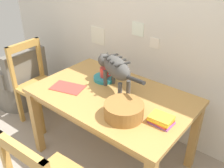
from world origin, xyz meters
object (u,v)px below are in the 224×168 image
(book_stack, at_px, (161,120))
(wicker_armchair, at_px, (20,84))
(wooden_chair_far, at_px, (38,85))
(magazine, at_px, (68,88))
(dining_table, at_px, (112,102))
(saucer_bowl, at_px, (105,78))
(cat, at_px, (115,67))
(wicker_basket, at_px, (124,110))
(coffee_mug, at_px, (105,72))

(book_stack, height_order, wicker_armchair, book_stack)
(wooden_chair_far, bearing_deg, magazine, 76.30)
(dining_table, relative_size, saucer_bowl, 6.60)
(magazine, relative_size, wicker_armchair, 0.37)
(wicker_armchair, bearing_deg, dining_table, -91.59)
(book_stack, relative_size, wicker_armchair, 0.23)
(cat, distance_m, wicker_basket, 0.44)
(saucer_bowl, bearing_deg, dining_table, -35.47)
(magazine, bearing_deg, wicker_armchair, 154.41)
(coffee_mug, bearing_deg, dining_table, -35.94)
(dining_table, bearing_deg, coffee_mug, 144.06)
(coffee_mug, bearing_deg, wicker_armchair, -173.86)
(saucer_bowl, bearing_deg, book_stack, -18.06)
(wicker_basket, relative_size, wicker_armchair, 0.38)
(dining_table, height_order, saucer_bowl, saucer_bowl)
(coffee_mug, xyz_separation_m, magazine, (-0.16, -0.33, -0.08))
(saucer_bowl, distance_m, wicker_armchair, 1.44)
(dining_table, distance_m, wicker_armchair, 1.62)
(coffee_mug, xyz_separation_m, wicker_armchair, (-1.35, -0.15, -0.55))
(saucer_bowl, height_order, coffee_mug, coffee_mug)
(magazine, distance_m, wooden_chair_far, 0.76)
(coffee_mug, height_order, wicker_basket, coffee_mug)
(wicker_basket, relative_size, wooden_chair_far, 0.31)
(wicker_basket, bearing_deg, wicker_armchair, 173.60)
(book_stack, bearing_deg, wicker_armchair, 177.32)
(magazine, relative_size, wicker_basket, 0.98)
(cat, height_order, book_stack, cat)
(book_stack, xyz_separation_m, wicker_basket, (-0.25, -0.11, 0.03))
(cat, relative_size, wicker_armchair, 0.83)
(magazine, bearing_deg, coffee_mug, 46.96)
(saucer_bowl, height_order, magazine, saucer_bowl)
(magazine, xyz_separation_m, wicker_armchair, (-1.19, 0.18, -0.47))
(magazine, height_order, wicker_basket, wicker_basket)
(book_stack, bearing_deg, magazine, -174.66)
(coffee_mug, relative_size, wicker_armchair, 0.16)
(cat, bearing_deg, saucer_bowl, 90.00)
(book_stack, bearing_deg, dining_table, 170.71)
(dining_table, distance_m, coffee_mug, 0.32)
(dining_table, height_order, wooden_chair_far, wooden_chair_far)
(dining_table, xyz_separation_m, wooden_chair_far, (-1.07, -0.04, -0.19))
(book_stack, height_order, wooden_chair_far, wooden_chair_far)
(dining_table, bearing_deg, wooden_chair_far, -178.01)
(coffee_mug, relative_size, wicker_basket, 0.43)
(dining_table, distance_m, cat, 0.31)
(dining_table, relative_size, cat, 2.14)
(saucer_bowl, bearing_deg, coffee_mug, 0.00)
(saucer_bowl, xyz_separation_m, wicker_armchair, (-1.35, -0.15, -0.49))
(cat, xyz_separation_m, wicker_armchair, (-1.54, -0.07, -0.68))
(cat, relative_size, coffee_mug, 5.04)
(saucer_bowl, height_order, wooden_chair_far, wooden_chair_far)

